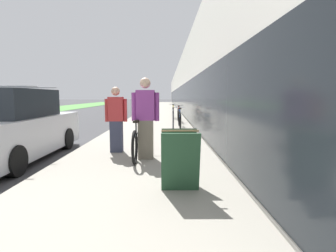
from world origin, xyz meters
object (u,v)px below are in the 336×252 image
person_rider (146,118)px  cruiser_bike_middle (179,115)px  person_bystander (116,120)px  tandem_bicycle (139,140)px  cruiser_bike_farthest (173,112)px  parked_sedan_curbside (9,128)px  bike_rack_hoop (173,118)px  sandwich_board_sign (180,159)px  cruiser_bike_nearest (180,119)px

person_rider → cruiser_bike_middle: person_rider is taller
person_rider → person_bystander: person_rider is taller
tandem_bicycle → cruiser_bike_farthest: size_ratio=1.36×
tandem_bicycle → parked_sedan_curbside: size_ratio=0.54×
bike_rack_hoop → cruiser_bike_farthest: bearing=88.6°
person_rider → parked_sedan_curbside: 3.28m
tandem_bicycle → parked_sedan_curbside: 3.07m
cruiser_bike_middle → sandwich_board_sign: bearing=-92.5°
tandem_bicycle → cruiser_bike_farthest: 10.45m
person_rider → tandem_bicycle: bearing=123.7°
cruiser_bike_farthest → tandem_bicycle: bearing=-95.9°
person_rider → parked_sedan_curbside: person_rider is taller
person_bystander → cruiser_bike_middle: person_bystander is taller
tandem_bicycle → cruiser_bike_nearest: same height
bike_rack_hoop → sandwich_board_sign: size_ratio=0.94×
cruiser_bike_middle → cruiser_bike_nearest: bearing=-91.5°
person_rider → sandwich_board_sign: person_rider is taller
person_rider → parked_sedan_curbside: size_ratio=0.42×
tandem_bicycle → sandwich_board_sign: 2.35m
cruiser_bike_farthest → cruiser_bike_middle: bearing=-84.3°
cruiser_bike_farthest → parked_sedan_curbside: size_ratio=0.40×
tandem_bicycle → person_rider: size_ratio=1.29×
parked_sedan_curbside → person_rider: bearing=-6.4°
tandem_bicycle → bike_rack_hoop: 4.59m
tandem_bicycle → cruiser_bike_farthest: bearing=84.1°
person_rider → cruiser_bike_middle: 8.43m
cruiser_bike_farthest → sandwich_board_sign: (-0.22, -12.59, 0.08)m
sandwich_board_sign → tandem_bicycle: bearing=111.3°
person_bystander → parked_sedan_curbside: 2.49m
person_bystander → cruiser_bike_farthest: 10.12m
bike_rack_hoop → parked_sedan_curbside: parked_sedan_curbside is taller
cruiser_bike_nearest → cruiser_bike_middle: (0.06, 2.45, 0.00)m
tandem_bicycle → sandwich_board_sign: (0.85, -2.19, 0.07)m
cruiser_bike_nearest → cruiser_bike_farthest: bearing=92.0°
person_rider → person_bystander: (-0.79, 0.70, -0.09)m
tandem_bicycle → person_bystander: person_bystander is taller
parked_sedan_curbside → bike_rack_hoop: bearing=47.9°
sandwich_board_sign → cruiser_bike_nearest: bearing=87.1°
person_bystander → cruiser_bike_nearest: (1.84, 5.19, -0.44)m
cruiser_bike_middle → sandwich_board_sign: size_ratio=1.85×
cruiser_bike_middle → cruiser_bike_farthest: (-0.23, 2.33, -0.01)m
cruiser_bike_nearest → sandwich_board_sign: bearing=-92.9°
parked_sedan_curbside → cruiser_bike_nearest: bearing=52.1°
person_bystander → parked_sedan_curbside: parked_sedan_curbside is taller
person_bystander → cruiser_bike_farthest: person_bystander is taller
cruiser_bike_farthest → sandwich_board_sign: sandwich_board_sign is taller
tandem_bicycle → cruiser_bike_nearest: bearing=77.5°
cruiser_bike_farthest → sandwich_board_sign: bearing=-91.0°
person_bystander → bike_rack_hoop: size_ratio=1.92×
person_rider → bike_rack_hoop: person_rider is taller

